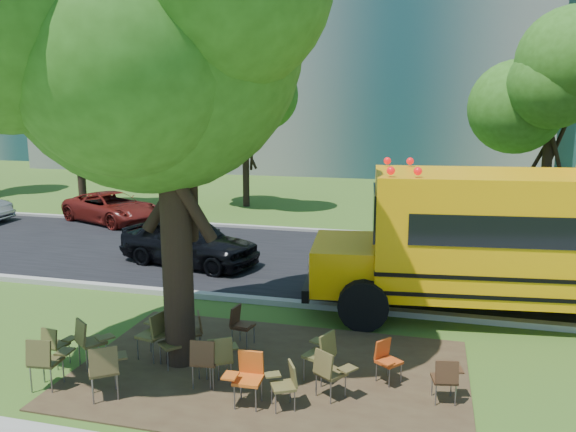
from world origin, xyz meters
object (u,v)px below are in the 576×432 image
(chair_1, at_px, (89,338))
(chair_14, at_px, (55,342))
(chair_2, at_px, (105,366))
(chair_13, at_px, (447,376))
(chair_10, at_px, (240,322))
(chair_11, at_px, (220,355))
(chair_3, at_px, (174,339))
(bg_car_red, at_px, (112,208))
(main_tree, at_px, (170,59))
(chair_6, at_px, (286,381))
(chair_7, at_px, (330,369))
(chair_9, at_px, (194,328))
(chair_8, at_px, (154,330))
(chair_0, at_px, (45,358))
(chair_5, at_px, (247,373))
(chair_15, at_px, (322,351))
(black_car, at_px, (189,241))
(chair_12, at_px, (386,357))
(chair_4, at_px, (206,357))

(chair_1, xyz_separation_m, chair_14, (-0.65, -0.11, -0.10))
(chair_2, bearing_deg, chair_13, -23.19)
(chair_10, height_order, chair_11, chair_11)
(chair_3, xyz_separation_m, bg_car_red, (-8.31, 11.45, 0.11))
(main_tree, height_order, chair_13, main_tree)
(chair_1, height_order, chair_11, chair_1)
(chair_14, bearing_deg, chair_6, 3.07)
(chair_7, height_order, chair_14, chair_7)
(chair_9, xyz_separation_m, chair_10, (0.80, 0.46, 0.02))
(main_tree, bearing_deg, chair_14, -161.84)
(chair_8, bearing_deg, chair_7, -88.59)
(main_tree, xyz_separation_m, chair_3, (-0.07, -0.13, -5.03))
(chair_11, bearing_deg, chair_9, 98.05)
(chair_13, bearing_deg, bg_car_red, 127.42)
(chair_0, relative_size, chair_5, 1.06)
(chair_14, xyz_separation_m, chair_15, (4.90, 0.65, 0.10))
(bg_car_red, bearing_deg, chair_13, -108.91)
(chair_11, distance_m, bg_car_red, 15.22)
(chair_10, bearing_deg, chair_5, 31.25)
(chair_7, height_order, chair_15, chair_15)
(chair_0, height_order, chair_14, chair_0)
(chair_3, relative_size, black_car, 0.20)
(chair_9, distance_m, chair_15, 2.74)
(chair_13, xyz_separation_m, chair_15, (-2.09, 0.25, 0.09))
(chair_1, xyz_separation_m, chair_13, (6.35, 0.30, -0.09))
(chair_14, bearing_deg, chair_15, 15.39)
(black_car, bearing_deg, chair_9, -142.24)
(chair_1, distance_m, chair_5, 3.28)
(chair_3, bearing_deg, chair_0, 79.08)
(chair_6, xyz_separation_m, chair_7, (0.63, 0.44, 0.06))
(chair_9, xyz_separation_m, chair_15, (2.68, -0.59, 0.09))
(chair_9, xyz_separation_m, chair_11, (1.01, -1.16, 0.07))
(chair_0, distance_m, chair_8, 1.97)
(black_car, bearing_deg, chair_12, -120.60)
(chair_12, xyz_separation_m, chair_15, (-1.09, -0.24, 0.11))
(chair_11, height_order, chair_13, chair_11)
(chair_6, distance_m, chair_12, 1.95)
(chair_4, xyz_separation_m, chair_9, (-0.80, 1.30, -0.06))
(chair_4, xyz_separation_m, chair_12, (2.97, 0.95, -0.08))
(chair_11, relative_size, black_car, 0.21)
(chair_6, bearing_deg, chair_14, 57.64)
(chair_0, relative_size, chair_6, 1.22)
(chair_1, height_order, chair_15, chair_15)
(main_tree, bearing_deg, chair_0, -139.22)
(chair_1, height_order, bg_car_red, bg_car_red)
(chair_6, bearing_deg, chair_12, -77.11)
(chair_3, distance_m, chair_12, 3.89)
(chair_0, bearing_deg, chair_4, 10.35)
(chair_13, distance_m, bg_car_red, 17.58)
(chair_10, height_order, black_car, black_car)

